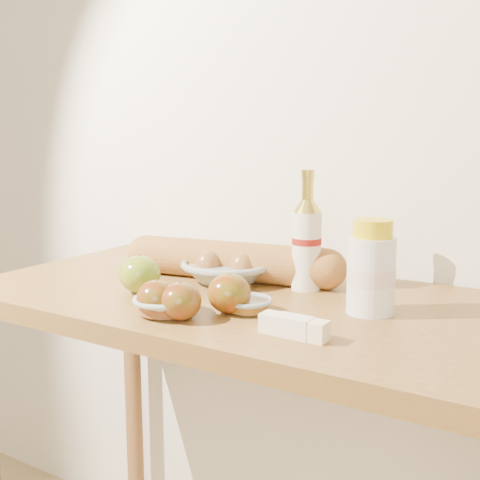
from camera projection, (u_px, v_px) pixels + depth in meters
name	position (u px, v px, depth m)	size (l,w,h in m)	color
back_wall	(318.00, 104.00, 1.45)	(3.50, 0.02, 2.60)	silver
table	(247.00, 352.00, 1.27)	(1.20, 0.60, 0.90)	olive
bourbon_bottle	(307.00, 242.00, 1.27)	(0.07, 0.07, 0.26)	beige
cream_bottle	(371.00, 270.00, 1.11)	(0.11, 0.11, 0.18)	silver
egg_bowl	(227.00, 268.00, 1.35)	(0.27, 0.27, 0.07)	gray
baguette	(231.00, 261.00, 1.36)	(0.54, 0.18, 0.09)	#A66F32
apple_yellowgreen	(140.00, 274.00, 1.25)	(0.11, 0.11, 0.08)	olive
apple_redgreen_front	(157.00, 299.00, 1.09)	(0.08, 0.08, 0.07)	maroon
apple_redgreen_right	(229.00, 293.00, 1.11)	(0.09, 0.09, 0.08)	maroon
sugar_bowl	(166.00, 305.00, 1.11)	(0.16, 0.16, 0.03)	#98A69F
syrup_bowl	(248.00, 304.00, 1.12)	(0.12, 0.12, 0.03)	gray
butter_stick	(294.00, 327.00, 0.99)	(0.12, 0.04, 0.03)	beige
apple_extra	(181.00, 301.00, 1.07)	(0.08, 0.08, 0.07)	maroon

